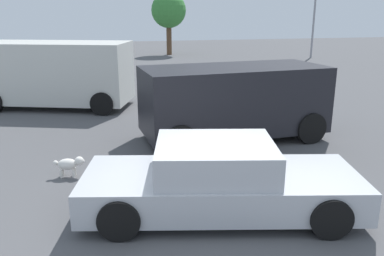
% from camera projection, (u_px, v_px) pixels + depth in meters
% --- Properties ---
extents(ground_plane, '(80.00, 80.00, 0.00)m').
position_uv_depth(ground_plane, '(207.00, 214.00, 6.57)').
color(ground_plane, '#515154').
extents(sedan_foreground, '(4.78, 2.66, 1.23)m').
position_uv_depth(sedan_foreground, '(219.00, 181.00, 6.50)').
color(sedan_foreground, '#B7BABF').
rests_on(sedan_foreground, ground_plane).
extents(dog, '(0.63, 0.30, 0.43)m').
position_uv_depth(dog, '(70.00, 164.00, 8.00)').
color(dog, white).
rests_on(dog, ground_plane).
extents(van_white, '(5.37, 3.62, 2.25)m').
position_uv_depth(van_white, '(57.00, 73.00, 13.67)').
color(van_white, silver).
rests_on(van_white, ground_plane).
extents(suv_dark, '(4.79, 2.45, 1.91)m').
position_uv_depth(suv_dark, '(234.00, 100.00, 10.20)').
color(suv_dark, black).
rests_on(suv_dark, ground_plane).
extents(tree_back_left, '(2.64, 2.64, 4.66)m').
position_uv_depth(tree_back_left, '(169.00, 11.00, 29.86)').
color(tree_back_left, brown).
rests_on(tree_back_left, ground_plane).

